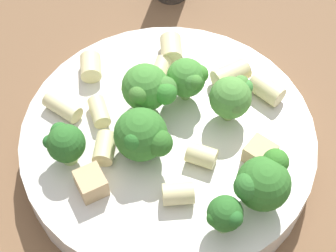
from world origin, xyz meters
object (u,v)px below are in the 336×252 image
at_px(rigatoni_0, 158,73).
at_px(rigatoni_4, 231,75).
at_px(broccoli_floret_2, 148,89).
at_px(rigatoni_3, 63,107).
at_px(rigatoni_5, 201,155).
at_px(chicken_chunk_0, 260,153).
at_px(broccoli_floret_4, 263,182).
at_px(rigatoni_2, 99,112).
at_px(rigatoni_1, 266,89).
at_px(broccoli_floret_3, 232,97).
at_px(rigatoni_6, 105,148).
at_px(pasta_bowl, 168,142).
at_px(rigatoni_7, 91,67).
at_px(rigatoni_9, 177,194).
at_px(rigatoni_8, 171,49).
at_px(broccoli_floret_0, 225,215).
at_px(broccoli_floret_5, 188,78).
at_px(chicken_chunk_1, 91,183).
at_px(broccoli_floret_1, 65,143).
at_px(broccoli_floret_6, 142,136).

xyz_separation_m(rigatoni_0, rigatoni_4, (-0.01, -0.06, 0.00)).
height_order(broccoli_floret_2, rigatoni_3, broccoli_floret_2).
bearing_deg(rigatoni_5, chicken_chunk_0, -94.94).
height_order(broccoli_floret_4, rigatoni_2, broccoli_floret_4).
bearing_deg(rigatoni_5, rigatoni_1, -48.34).
height_order(broccoli_floret_4, chicken_chunk_0, broccoli_floret_4).
distance_m(broccoli_floret_3, rigatoni_5, 0.05).
xyz_separation_m(broccoli_floret_4, rigatoni_2, (0.09, 0.11, -0.02)).
bearing_deg(rigatoni_6, pasta_bowl, -75.96).
bearing_deg(rigatoni_7, rigatoni_9, -156.28).
distance_m(broccoli_floret_2, rigatoni_5, 0.06).
height_order(broccoli_floret_4, rigatoni_6, broccoli_floret_4).
relative_size(broccoli_floret_4, rigatoni_9, 2.02).
bearing_deg(rigatoni_3, broccoli_floret_4, -125.28).
relative_size(rigatoni_5, rigatoni_8, 0.92).
bearing_deg(chicken_chunk_0, pasta_bowl, 63.98).
distance_m(broccoli_floret_0, rigatoni_4, 0.13).
distance_m(broccoli_floret_4, rigatoni_8, 0.15).
bearing_deg(rigatoni_4, rigatoni_5, 153.76).
bearing_deg(chicken_chunk_0, rigatoni_2, 64.91).
height_order(broccoli_floret_5, rigatoni_6, broccoli_floret_5).
height_order(broccoli_floret_5, rigatoni_0, broccoli_floret_5).
xyz_separation_m(rigatoni_4, chicken_chunk_1, (-0.09, 0.12, -0.00)).
distance_m(rigatoni_0, rigatoni_5, 0.09).
bearing_deg(broccoli_floret_4, broccoli_floret_3, 4.71).
bearing_deg(rigatoni_9, rigatoni_1, -44.76).
distance_m(rigatoni_9, chicken_chunk_0, 0.07).
height_order(broccoli_floret_1, rigatoni_2, broccoli_floret_1).
height_order(broccoli_floret_3, rigatoni_9, broccoli_floret_3).
height_order(broccoli_floret_6, rigatoni_6, broccoli_floret_6).
bearing_deg(broccoli_floret_2, rigatoni_7, 45.26).
distance_m(broccoli_floret_2, chicken_chunk_0, 0.10).
bearing_deg(broccoli_floret_5, rigatoni_4, -72.28).
bearing_deg(rigatoni_0, rigatoni_1, -109.10).
distance_m(broccoli_floret_0, rigatoni_2, 0.13).
distance_m(pasta_bowl, broccoli_floret_5, 0.05).
height_order(rigatoni_5, rigatoni_7, rigatoni_7).
xyz_separation_m(broccoli_floret_4, rigatoni_7, (0.13, 0.11, -0.02)).
distance_m(broccoli_floret_1, broccoli_floret_4, 0.14).
height_order(rigatoni_0, chicken_chunk_0, chicken_chunk_0).
bearing_deg(rigatoni_9, pasta_bowl, -0.50).
xyz_separation_m(rigatoni_0, rigatoni_8, (0.02, -0.01, 0.00)).
bearing_deg(rigatoni_0, broccoli_floret_6, 164.83).
bearing_deg(broccoli_floret_2, broccoli_floret_4, -142.96).
bearing_deg(rigatoni_2, broccoli_floret_3, -96.87).
bearing_deg(broccoli_floret_0, broccoli_floret_2, 20.04).
bearing_deg(rigatoni_9, broccoli_floret_5, -12.68).
height_order(broccoli_floret_2, chicken_chunk_0, broccoli_floret_2).
relative_size(broccoli_floret_5, chicken_chunk_0, 1.94).
distance_m(broccoli_floret_4, rigatoni_6, 0.12).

